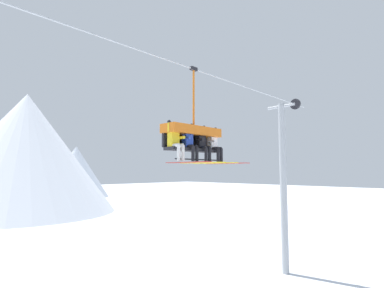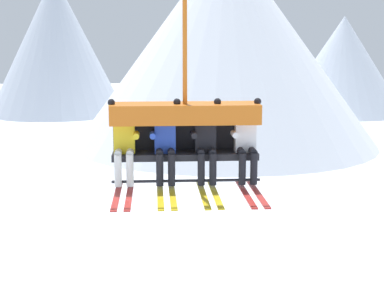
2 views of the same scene
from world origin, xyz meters
name	(u,v)px [view 2 (image 2 of 2)]	position (x,y,z in m)	size (l,w,h in m)	color
mountain_peak_west	(56,45)	(-9.44, 54.31, 7.29)	(14.47, 14.47, 14.58)	silver
mountain_peak_central	(226,42)	(6.23, 34.25, 7.63)	(22.67, 22.67, 15.27)	white
mountain_peak_east	(343,65)	(21.04, 52.28, 5.17)	(13.34, 13.34, 10.34)	silver
chairlift_chair	(185,121)	(1.29, -0.73, 6.50)	(2.28, 0.74, 3.21)	#232328
skier_yellow	(124,143)	(0.36, -0.94, 6.21)	(0.48, 1.70, 1.34)	yellow
skier_blue	(165,142)	(0.98, -0.94, 6.21)	(0.48, 1.70, 1.34)	#2847B7
skier_black	(206,142)	(1.60, -0.94, 6.21)	(0.48, 1.70, 1.34)	black
skier_white	(246,141)	(2.22, -0.94, 6.21)	(0.48, 1.70, 1.34)	silver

